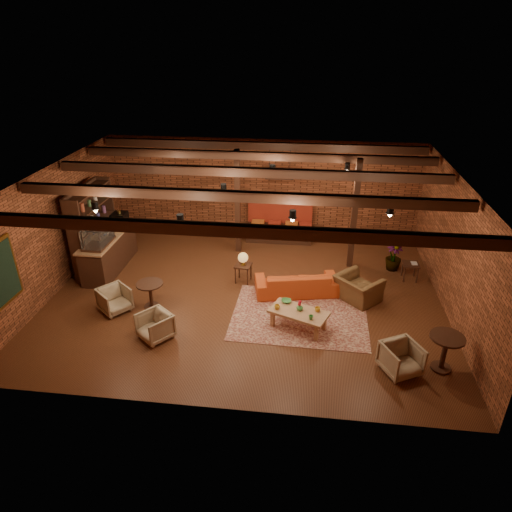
# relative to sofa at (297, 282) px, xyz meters

# --- Properties ---
(floor) EXTENTS (10.00, 10.00, 0.00)m
(floor) POSITION_rel_sofa_xyz_m (-1.31, -0.28, -0.31)
(floor) COLOR #371C0D
(floor) RESTS_ON ground
(ceiling) EXTENTS (10.00, 8.00, 0.02)m
(ceiling) POSITION_rel_sofa_xyz_m (-1.31, -0.28, 2.89)
(ceiling) COLOR black
(ceiling) RESTS_ON wall_back
(wall_back) EXTENTS (10.00, 0.02, 3.20)m
(wall_back) POSITION_rel_sofa_xyz_m (-1.31, 3.72, 1.29)
(wall_back) COLOR #5F2E1B
(wall_back) RESTS_ON ground
(wall_front) EXTENTS (10.00, 0.02, 3.20)m
(wall_front) POSITION_rel_sofa_xyz_m (-1.31, -4.28, 1.29)
(wall_front) COLOR #5F2E1B
(wall_front) RESTS_ON ground
(wall_left) EXTENTS (0.02, 8.00, 3.20)m
(wall_left) POSITION_rel_sofa_xyz_m (-6.31, -0.28, 1.29)
(wall_left) COLOR #5F2E1B
(wall_left) RESTS_ON ground
(wall_right) EXTENTS (0.02, 8.00, 3.20)m
(wall_right) POSITION_rel_sofa_xyz_m (3.69, -0.28, 1.29)
(wall_right) COLOR #5F2E1B
(wall_right) RESTS_ON ground
(ceiling_beams) EXTENTS (9.80, 6.40, 0.22)m
(ceiling_beams) POSITION_rel_sofa_xyz_m (-1.31, -0.28, 2.77)
(ceiling_beams) COLOR #321910
(ceiling_beams) RESTS_ON ceiling
(ceiling_pipe) EXTENTS (9.60, 0.12, 0.12)m
(ceiling_pipe) POSITION_rel_sofa_xyz_m (-1.31, 1.32, 2.54)
(ceiling_pipe) COLOR black
(ceiling_pipe) RESTS_ON ceiling
(post_left) EXTENTS (0.16, 0.16, 3.20)m
(post_left) POSITION_rel_sofa_xyz_m (-1.91, 2.32, 1.29)
(post_left) COLOR #321910
(post_left) RESTS_ON ground
(post_right) EXTENTS (0.16, 0.16, 3.20)m
(post_right) POSITION_rel_sofa_xyz_m (1.49, 1.72, 1.29)
(post_right) COLOR #321910
(post_right) RESTS_ON ground
(service_counter) EXTENTS (0.80, 2.50, 1.60)m
(service_counter) POSITION_rel_sofa_xyz_m (-5.41, 0.72, 0.49)
(service_counter) COLOR #321910
(service_counter) RESTS_ON ground
(plant_counter) EXTENTS (0.35, 0.39, 0.30)m
(plant_counter) POSITION_rel_sofa_xyz_m (-5.31, 0.92, 0.91)
(plant_counter) COLOR #337F33
(plant_counter) RESTS_ON service_counter
(shelving_hutch) EXTENTS (0.52, 2.00, 2.40)m
(shelving_hutch) POSITION_rel_sofa_xyz_m (-5.81, 0.82, 0.89)
(shelving_hutch) COLOR #321910
(shelving_hutch) RESTS_ON ground
(chalkboard_menu) EXTENTS (0.08, 0.96, 1.46)m
(chalkboard_menu) POSITION_rel_sofa_xyz_m (-6.24, -2.58, 1.29)
(chalkboard_menu) COLOR black
(chalkboard_menu) RESTS_ON wall_left
(banquette) EXTENTS (2.10, 0.70, 1.00)m
(banquette) POSITION_rel_sofa_xyz_m (-0.71, 3.27, 0.19)
(banquette) COLOR maroon
(banquette) RESTS_ON ground
(service_sign) EXTENTS (0.86, 0.06, 0.30)m
(service_sign) POSITION_rel_sofa_xyz_m (-0.71, 2.82, 2.04)
(service_sign) COLOR #FF3D19
(service_sign) RESTS_ON ceiling
(ceiling_spotlights) EXTENTS (6.40, 4.40, 0.28)m
(ceiling_spotlights) POSITION_rel_sofa_xyz_m (-1.31, -0.28, 2.55)
(ceiling_spotlights) COLOR black
(ceiling_spotlights) RESTS_ON ceiling
(rug) EXTENTS (3.30, 2.55, 0.01)m
(rug) POSITION_rel_sofa_xyz_m (0.13, -1.08, -0.31)
(rug) COLOR maroon
(rug) RESTS_ON floor
(sofa) EXTENTS (2.27, 1.25, 0.63)m
(sofa) POSITION_rel_sofa_xyz_m (0.00, 0.00, 0.00)
(sofa) COLOR #BA4219
(sofa) RESTS_ON floor
(coffee_table) EXTENTS (1.48, 1.12, 0.71)m
(coffee_table) POSITION_rel_sofa_xyz_m (0.10, -1.56, 0.09)
(coffee_table) COLOR #936344
(coffee_table) RESTS_ON floor
(side_table_lamp) EXTENTS (0.48, 0.48, 0.88)m
(side_table_lamp) POSITION_rel_sofa_xyz_m (-1.48, 0.42, 0.36)
(side_table_lamp) COLOR #321910
(side_table_lamp) RESTS_ON floor
(round_table_left) EXTENTS (0.65, 0.65, 0.68)m
(round_table_left) POSITION_rel_sofa_xyz_m (-3.58, -1.12, 0.15)
(round_table_left) COLOR #321910
(round_table_left) RESTS_ON floor
(armchair_a) EXTENTS (0.91, 0.92, 0.69)m
(armchair_a) POSITION_rel_sofa_xyz_m (-4.41, -1.39, 0.03)
(armchair_a) COLOR beige
(armchair_a) RESTS_ON floor
(armchair_b) EXTENTS (0.91, 0.91, 0.69)m
(armchair_b) POSITION_rel_sofa_xyz_m (-3.08, -2.34, 0.03)
(armchair_b) COLOR beige
(armchair_b) RESTS_ON floor
(armchair_right) EXTENTS (1.20, 1.20, 0.90)m
(armchair_right) POSITION_rel_sofa_xyz_m (1.57, -0.17, 0.14)
(armchair_right) COLOR brown
(armchair_right) RESTS_ON floor
(side_table_book) EXTENTS (0.44, 0.44, 0.51)m
(side_table_book) POSITION_rel_sofa_xyz_m (3.09, 1.11, 0.14)
(side_table_book) COLOR #321910
(side_table_book) RESTS_ON floor
(round_table_right) EXTENTS (0.69, 0.69, 0.81)m
(round_table_right) POSITION_rel_sofa_xyz_m (3.09, -2.65, 0.23)
(round_table_right) COLOR #321910
(round_table_right) RESTS_ON floor
(armchair_far) EXTENTS (0.92, 0.91, 0.72)m
(armchair_far) POSITION_rel_sofa_xyz_m (2.22, -2.85, 0.05)
(armchair_far) COLOR beige
(armchair_far) RESTS_ON floor
(plant_tall) EXTENTS (1.77, 1.77, 2.48)m
(plant_tall) POSITION_rel_sofa_xyz_m (2.71, 1.63, 0.93)
(plant_tall) COLOR #4C7F4C
(plant_tall) RESTS_ON floor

